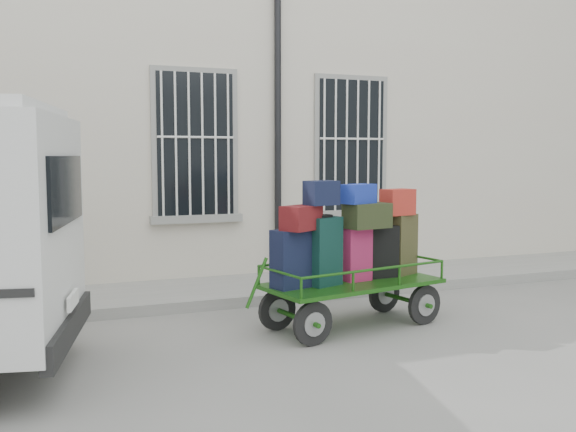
% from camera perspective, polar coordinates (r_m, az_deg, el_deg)
% --- Properties ---
extents(ground, '(80.00, 80.00, 0.00)m').
position_cam_1_polar(ground, '(7.67, 0.03, -10.30)').
color(ground, slate).
rests_on(ground, ground).
extents(building, '(24.00, 5.15, 6.00)m').
position_cam_1_polar(building, '(12.70, -9.09, 9.50)').
color(building, beige).
rests_on(building, ground).
extents(sidewalk, '(24.00, 1.70, 0.15)m').
position_cam_1_polar(sidewalk, '(9.68, -4.71, -6.55)').
color(sidewalk, gray).
rests_on(sidewalk, ground).
extents(luggage_cart, '(2.60, 1.39, 1.79)m').
position_cam_1_polar(luggage_cart, '(7.75, 5.63, -3.33)').
color(luggage_cart, black).
rests_on(luggage_cart, ground).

